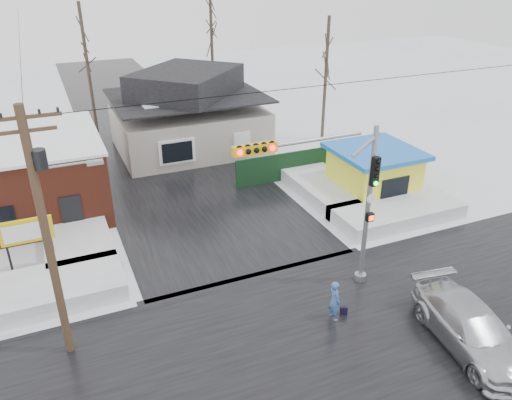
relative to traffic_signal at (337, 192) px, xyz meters
name	(u,v)px	position (x,y,z in m)	size (l,w,h in m)	color
ground	(314,350)	(-2.43, -2.97, -4.54)	(120.00, 120.00, 0.00)	white
road_ns	(314,350)	(-2.43, -2.97, -4.53)	(10.00, 120.00, 0.02)	black
road_ew	(314,350)	(-2.43, -2.97, -4.53)	(120.00, 10.00, 0.02)	black
snowbank_nw	(35,293)	(-11.43, 4.03, -4.14)	(7.00, 3.00, 0.80)	white
snowbank_ne	(397,212)	(6.57, 4.03, -4.14)	(7.00, 3.00, 0.80)	white
snowbank_nside_w	(75,228)	(-9.43, 9.03, -4.14)	(3.00, 8.00, 0.80)	white
snowbank_nside_e	(317,183)	(4.57, 9.03, -4.14)	(3.00, 8.00, 0.80)	white
traffic_signal	(337,192)	(0.00, 0.00, 0.00)	(6.05, 0.68, 7.00)	gray
utility_pole	(47,225)	(-10.36, 0.53, 0.57)	(3.15, 0.44, 9.00)	#382619
marquee_sign	(27,233)	(-11.43, 6.53, -2.62)	(2.20, 0.21, 2.55)	black
house	(188,113)	(-0.43, 19.03, -1.92)	(10.40, 8.40, 5.76)	#A7A297
kiosk	(373,172)	(7.07, 7.03, -3.08)	(4.60, 4.60, 2.88)	#FFFB38
fence	(295,165)	(4.07, 11.03, -3.64)	(8.00, 0.12, 1.80)	black
tree_far_left	(83,33)	(-6.43, 23.03, 3.41)	(3.00, 3.00, 10.00)	#332821
tree_far_mid	(210,1)	(3.57, 25.03, 5.00)	(3.00, 3.00, 12.00)	#332821
tree_far_right	(328,43)	(9.57, 17.03, 2.62)	(3.00, 3.00, 9.00)	#332821
pedestrian	(334,301)	(-0.87, -1.73, -3.69)	(0.62, 0.41, 1.70)	#395FA1
car	(471,328)	(2.82, -4.97, -3.75)	(2.20, 5.41, 1.57)	#B9BBC1
shopping_bag	(344,311)	(-0.38, -1.71, -4.36)	(0.28, 0.12, 0.35)	black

